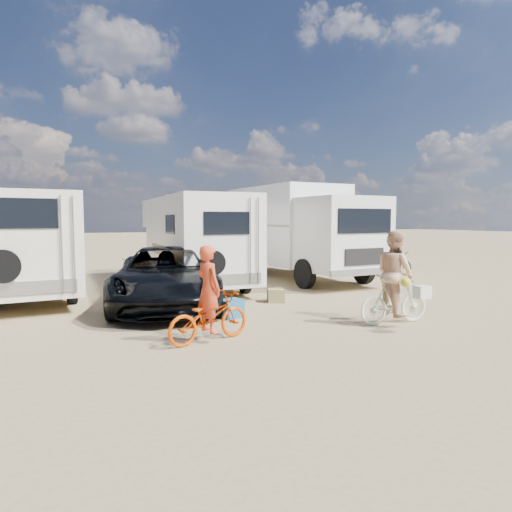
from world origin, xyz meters
name	(u,v)px	position (x,y,z in m)	size (l,w,h in m)	color
ground	(307,327)	(0.00, 0.00, 0.00)	(140.00, 140.00, 0.00)	tan
rv_main	(194,242)	(-0.43, 6.57, 1.44)	(2.24, 6.84, 2.89)	silver
rv_left	(21,246)	(-5.49, 7.13, 1.42)	(2.38, 8.13, 2.84)	beige
box_truck	(301,232)	(3.68, 6.76, 1.70)	(2.64, 7.09, 3.41)	white
dark_suv	(166,277)	(-2.09, 3.38, 0.75)	(2.48, 5.38, 1.50)	black
bike_man	(209,317)	(-2.16, -0.21, 0.44)	(0.58, 1.67, 0.88)	#C33C00
bike_woman	(394,301)	(1.82, -0.46, 0.49)	(0.46, 1.62, 0.97)	silver
rider_man	(209,299)	(-2.16, -0.21, 0.78)	(0.57, 0.37, 1.55)	red
rider_woman	(395,282)	(1.82, -0.46, 0.89)	(0.86, 0.67, 1.78)	#DBAB83
bike_parked	(393,264)	(7.31, 5.94, 0.46)	(0.62, 1.76, 0.93)	#292B28
cooler	(231,309)	(-1.09, 1.50, 0.21)	(0.51, 0.37, 0.41)	#1C587C
crate	(276,295)	(0.70, 2.83, 0.17)	(0.44, 0.44, 0.35)	olive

